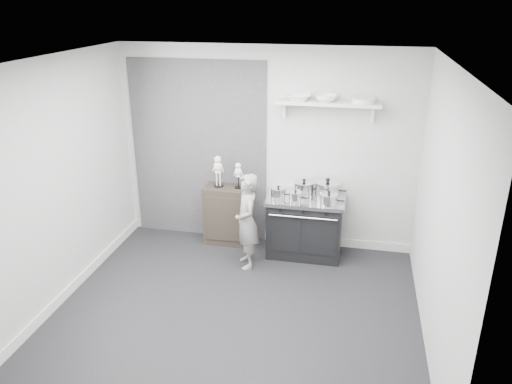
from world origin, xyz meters
TOP-DOWN VIEW (x-y plane):
  - ground at (0.00, 0.00)m, footprint 4.00×4.00m
  - room_shell at (-0.09, 0.15)m, footprint 4.02×3.62m
  - wall_shelf at (0.80, 1.68)m, footprint 1.30×0.26m
  - stove at (0.59, 1.48)m, footprint 1.01×0.63m
  - side_cabinet at (-0.49, 1.61)m, footprint 0.64×0.37m
  - child at (-0.09, 1.01)m, footprint 0.46×0.54m
  - pot_front_left at (0.24, 1.38)m, footprint 0.28×0.19m
  - pot_back_left at (0.54, 1.62)m, footprint 0.36×0.27m
  - pot_back_right at (0.85, 1.59)m, footprint 0.41×0.32m
  - pot_front_right at (0.89, 1.30)m, footprint 0.31×0.22m
  - pot_front_center at (0.47, 1.32)m, footprint 0.26×0.17m
  - skeleton_full at (-0.62, 1.61)m, footprint 0.14×0.09m
  - skeleton_torso at (-0.34, 1.61)m, footprint 0.11×0.07m
  - bowl_large at (0.43, 1.67)m, footprint 0.31×0.31m
  - bowl_small at (0.77, 1.67)m, footprint 0.27×0.27m
  - plate_stack at (1.22, 1.67)m, footprint 0.28×0.28m

SIDE VIEW (x-z plane):
  - ground at x=0.00m, z-range 0.00..0.00m
  - stove at x=0.59m, z-range 0.00..0.82m
  - side_cabinet at x=-0.49m, z-range 0.00..0.83m
  - child at x=-0.09m, z-range 0.00..1.25m
  - pot_front_center at x=0.47m, z-range 0.80..0.96m
  - pot_front_right at x=0.89m, z-range 0.79..0.98m
  - pot_front_left at x=0.24m, z-range 0.80..0.98m
  - pot_back_left at x=0.54m, z-range 0.79..1.00m
  - pot_back_right at x=0.85m, z-range 0.79..1.04m
  - skeleton_torso at x=-0.34m, z-range 0.83..1.24m
  - skeleton_full at x=-0.62m, z-range 0.83..1.33m
  - room_shell at x=-0.09m, z-range 0.28..2.99m
  - wall_shelf at x=0.80m, z-range 1.89..2.13m
  - plate_stack at x=1.22m, z-range 2.04..2.10m
  - bowl_large at x=0.43m, z-range 2.04..2.12m
  - bowl_small at x=0.77m, z-range 2.04..2.12m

